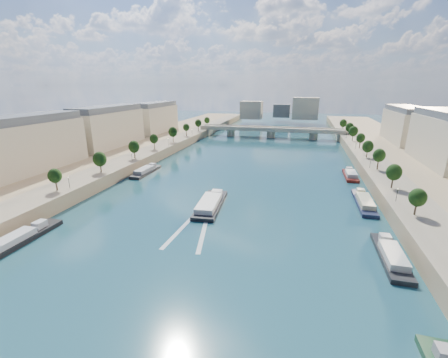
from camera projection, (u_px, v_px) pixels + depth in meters
The scene contains 15 objects.
ground at pixel (238, 187), 119.28m from camera, with size 700.00×700.00×0.00m, color #0D313A.
quay_left at pixel (83, 169), 135.77m from camera, with size 44.00×520.00×5.00m, color #9E8460.
quay_right at pixel (446, 198), 101.29m from camera, with size 44.00×520.00×5.00m, color #9E8460.
pave_left at pixel (111, 166), 131.41m from camera, with size 14.00×520.00×0.10m, color gray.
pave_right at pixel (398, 187), 104.12m from camera, with size 14.00×520.00×0.10m, color gray.
trees_left at pixel (116, 153), 131.16m from camera, with size 4.80×268.80×8.26m.
trees_right at pixel (387, 165), 112.21m from camera, with size 4.80×268.80×8.26m.
lamps_left at pixel (105, 166), 120.28m from camera, with size 0.36×200.36×4.28m.
lamps_right at pixel (382, 175), 109.00m from camera, with size 0.36×200.36×4.28m.
buildings_left at pixel (73, 134), 145.79m from camera, with size 16.00×226.00×23.20m.
skyline at pixel (284, 109), 316.87m from camera, with size 79.00×42.00×22.00m.
bridge at pixel (271, 131), 232.22m from camera, with size 112.00×12.00×8.15m.
tour_barge at pixel (210, 204), 100.38m from camera, with size 9.25×25.80×3.61m.
wake at pixel (193, 228), 85.25m from camera, with size 10.75×26.03×0.04m.
moored_barges_right at pixel (393, 260), 68.43m from camera, with size 5.00×156.98×3.60m.
Camera 1 is at (23.04, -10.55, 38.95)m, focal length 24.00 mm.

